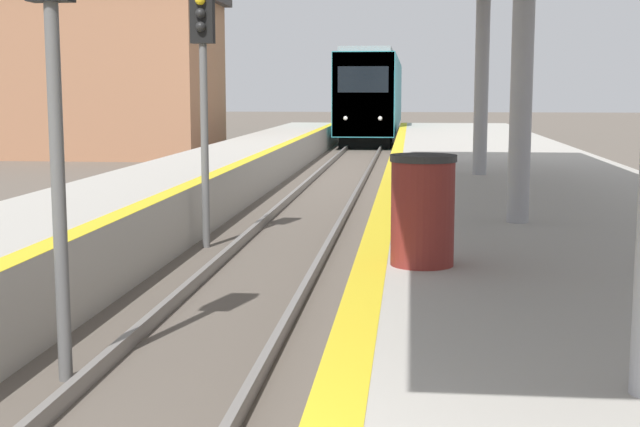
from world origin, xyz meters
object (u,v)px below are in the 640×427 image
(signal_near, at_px, (52,42))
(signal_mid, at_px, (203,65))
(train, at_px, (375,96))
(trash_bin, at_px, (423,210))

(signal_near, height_order, signal_mid, same)
(train, distance_m, signal_mid, 34.75)
(train, relative_size, signal_mid, 5.71)
(train, relative_size, trash_bin, 23.81)
(trash_bin, bearing_deg, signal_near, -167.52)
(signal_near, distance_m, signal_mid, 6.63)
(train, relative_size, signal_near, 5.71)
(train, distance_m, trash_bin, 40.72)
(signal_near, bearing_deg, trash_bin, 12.48)
(train, distance_m, signal_near, 41.36)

